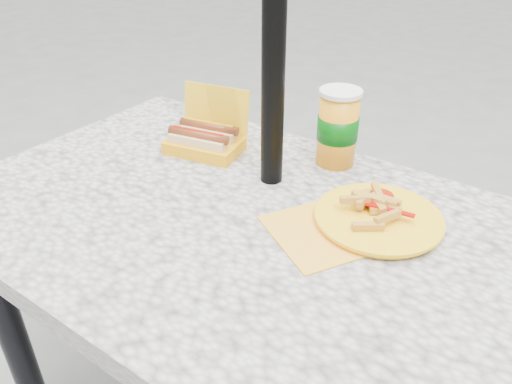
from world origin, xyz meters
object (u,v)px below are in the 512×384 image
Objects in this scene: hotdog_box at (205,139)px; fries_plate at (373,217)px; umbrella_pole at (274,25)px; soda_cup at (338,127)px.

hotdog_box is 0.49m from fries_plate.
umbrella_pole reaches higher than hotdog_box.
hotdog_box is 0.33m from soda_cup.
umbrella_pole is at bearing -18.35° from hotdog_box.
umbrella_pole is 6.17× the size of fries_plate.
fries_plate is 1.91× the size of soda_cup.
soda_cup is at bearing 134.96° from fries_plate.
umbrella_pole is at bearing 174.67° from fries_plate.
hotdog_box is (-0.22, 0.03, -0.32)m from umbrella_pole.
hotdog_box is at bearing -155.89° from soda_cup.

